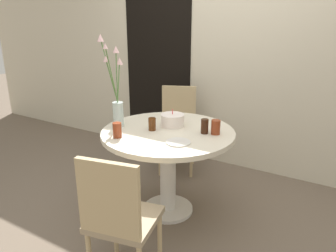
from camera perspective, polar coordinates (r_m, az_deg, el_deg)
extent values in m
plane|color=#6B5B4C|center=(3.06, 0.00, -14.40)|extent=(16.00, 16.00, 0.00)
cube|color=beige|center=(3.70, 10.13, 12.69)|extent=(8.00, 0.05, 2.60)
cube|color=black|center=(4.10, -1.81, 9.64)|extent=(0.90, 0.01, 2.05)
cylinder|color=beige|center=(2.72, 0.00, -1.20)|extent=(1.11, 1.11, 0.04)
cylinder|color=silver|center=(2.87, 0.00, -8.09)|extent=(0.14, 0.14, 0.69)
cylinder|color=silver|center=(3.05, 0.00, -14.16)|extent=(0.44, 0.44, 0.03)
cube|color=#9E896B|center=(3.61, 1.61, -1.11)|extent=(0.53, 0.53, 0.04)
cube|color=tan|center=(3.71, 1.91, 3.48)|extent=(0.36, 0.19, 0.46)
cylinder|color=tan|center=(3.56, -1.42, -5.46)|extent=(0.03, 0.03, 0.43)
cylinder|color=tan|center=(3.53, 4.08, -5.72)|extent=(0.03, 0.03, 0.43)
cylinder|color=tan|center=(3.87, -0.69, -3.41)|extent=(0.03, 0.03, 0.43)
cylinder|color=tan|center=(3.84, 4.35, -3.64)|extent=(0.03, 0.03, 0.43)
cube|color=#9E896B|center=(2.17, -7.52, -15.80)|extent=(0.47, 0.47, 0.04)
cube|color=tan|center=(1.90, -10.32, -12.42)|extent=(0.38, 0.11, 0.46)
cylinder|color=tan|center=(2.37, -1.45, -19.12)|extent=(0.03, 0.03, 0.43)
cylinder|color=tan|center=(2.49, -9.15, -17.34)|extent=(0.03, 0.03, 0.43)
cylinder|color=white|center=(2.82, 0.79, 1.03)|extent=(0.20, 0.20, 0.10)
cylinder|color=#E54C4C|center=(2.80, 0.79, 2.50)|extent=(0.01, 0.01, 0.04)
cylinder|color=#B2C6C1|center=(2.82, -8.65, 2.01)|extent=(0.09, 0.09, 0.21)
cylinder|color=#4C7538|center=(2.65, -9.76, 8.59)|extent=(0.07, 0.20, 0.48)
cone|color=beige|center=(2.53, -10.88, 13.54)|extent=(0.04, 0.04, 0.04)
cylinder|color=#4C7538|center=(2.80, -10.22, 9.50)|extent=(0.17, 0.02, 0.52)
cone|color=beige|center=(2.83, -11.71, 14.82)|extent=(0.06, 0.06, 0.06)
cylinder|color=#4C7538|center=(2.69, -9.74, 7.63)|extent=(0.03, 0.15, 0.38)
cone|color=beige|center=(2.60, -10.80, 11.42)|extent=(0.04, 0.04, 0.05)
cylinder|color=#4C7538|center=(2.78, -8.91, 8.57)|extent=(0.04, 0.06, 0.43)
cone|color=beige|center=(2.78, -9.07, 13.05)|extent=(0.05, 0.05, 0.06)
cylinder|color=#4C7538|center=(2.82, -8.60, 7.67)|extent=(0.06, 0.12, 0.33)
cone|color=beige|center=(2.85, -8.45, 11.17)|extent=(0.06, 0.06, 0.06)
cylinder|color=silver|center=(2.46, 1.79, -2.84)|extent=(0.19, 0.19, 0.01)
cylinder|color=maroon|center=(2.65, 8.30, -0.20)|extent=(0.07, 0.07, 0.12)
cylinder|color=#51280F|center=(2.71, -2.79, 0.33)|extent=(0.06, 0.06, 0.11)
cylinder|color=maroon|center=(2.58, -8.83, -0.71)|extent=(0.07, 0.07, 0.12)
cylinder|color=#33190C|center=(2.65, 6.40, -0.04)|extent=(0.06, 0.06, 0.12)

